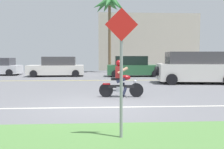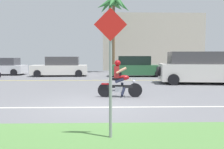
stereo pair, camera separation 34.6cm
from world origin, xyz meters
name	(u,v)px [view 2 (the right image)]	position (x,y,z in m)	size (l,w,h in m)	color
ground	(96,92)	(0.00, 3.00, -0.02)	(56.00, 30.00, 0.04)	slate
lane_line_near	(92,107)	(0.00, -0.24, 0.00)	(50.40, 0.12, 0.01)	silver
lane_line_far	(99,80)	(0.00, 8.16, 0.00)	(50.40, 0.12, 0.01)	yellow
motorcyclist	(120,82)	(0.99, 1.62, 0.63)	(1.78, 0.58, 1.49)	black
suv_nearby	(197,68)	(5.93, 6.20, 0.93)	(4.75, 2.55, 1.90)	white
parked_car_0	(2,67)	(-8.72, 13.06, 0.70)	(4.14, 2.00, 1.50)	silver
parked_car_1	(61,67)	(-3.30, 11.67, 0.75)	(4.57, 2.09, 1.60)	white
parked_car_2	(136,67)	(2.91, 11.20, 0.77)	(4.45, 1.92, 1.65)	#2D663D
palm_tree_0	(113,7)	(1.19, 16.13, 6.55)	(3.67, 3.71, 7.72)	brown
street_sign	(111,61)	(0.54, -3.20, 1.55)	(0.62, 0.06, 2.54)	gray
building_far	(151,43)	(5.98, 21.00, 3.29)	(11.76, 4.00, 6.57)	beige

